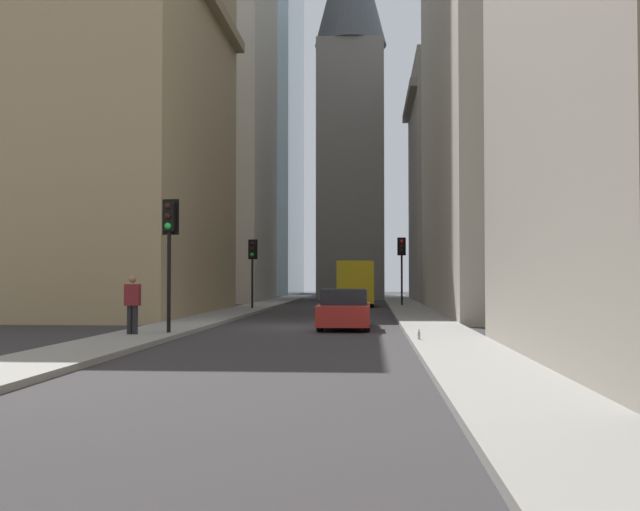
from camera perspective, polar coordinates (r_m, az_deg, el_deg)
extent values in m
plane|color=#302D30|center=(26.93, -1.01, -5.59)|extent=(135.00, 135.00, 0.00)
cube|color=gray|center=(27.68, -10.37, -5.32)|extent=(90.00, 2.20, 0.14)
cube|color=gray|center=(26.91, 8.63, -5.43)|extent=(90.00, 2.20, 0.14)
cube|color=gray|center=(58.31, 12.14, 5.44)|extent=(12.44, 10.00, 18.11)
cube|color=gray|center=(58.96, 6.93, 11.70)|extent=(12.44, 0.50, 0.60)
cube|color=#A8A091|center=(40.06, 16.34, 16.17)|extent=(19.79, 10.00, 28.16)
cube|color=#A8A091|center=(58.70, -9.05, 11.32)|extent=(12.22, 10.00, 30.11)
cube|color=#9E8966|center=(38.02, -16.24, 9.73)|extent=(15.43, 10.00, 18.65)
cube|color=gray|center=(61.69, 2.41, 6.49)|extent=(5.46, 5.46, 21.27)
cube|color=yellow|center=(46.36, 2.81, -2.07)|extent=(4.60, 2.25, 2.60)
cube|color=#38383D|center=(49.56, 2.89, -2.45)|extent=(1.90, 2.25, 1.90)
cube|color=black|center=(49.56, 2.89, -1.76)|extent=(1.92, 2.09, 0.64)
cylinder|color=black|center=(49.57, 4.03, -3.32)|extent=(0.88, 0.28, 0.88)
cylinder|color=black|center=(49.60, 1.75, -3.32)|extent=(0.88, 0.28, 0.88)
cylinder|color=black|center=(44.97, 4.04, -3.48)|extent=(0.88, 0.28, 0.88)
cylinder|color=black|center=(45.01, 1.53, -3.48)|extent=(0.88, 0.28, 0.88)
cube|color=maroon|center=(26.06, 1.93, -4.56)|extent=(4.30, 1.78, 0.70)
cube|color=black|center=(25.84, 1.91, -3.21)|extent=(2.10, 1.58, 0.54)
cylinder|color=black|center=(27.40, 3.67, -4.85)|extent=(0.64, 0.22, 0.64)
cylinder|color=black|center=(27.46, 0.40, -4.85)|extent=(0.64, 0.22, 0.64)
cylinder|color=black|center=(24.71, 3.63, -5.19)|extent=(0.64, 0.22, 0.64)
cylinder|color=black|center=(24.77, 0.01, -5.19)|extent=(0.64, 0.22, 0.64)
cylinder|color=black|center=(22.90, -11.66, -2.01)|extent=(0.12, 0.12, 3.10)
cube|color=black|center=(22.98, -11.63, 2.98)|extent=(0.28, 0.32, 0.90)
cube|color=black|center=(23.13, -11.52, 2.95)|extent=(0.03, 0.52, 1.10)
sphere|color=black|center=(22.85, -11.73, 3.76)|extent=(0.20, 0.20, 0.20)
sphere|color=black|center=(22.83, -11.73, 3.01)|extent=(0.20, 0.20, 0.20)
sphere|color=green|center=(22.80, -11.74, 2.26)|extent=(0.20, 0.20, 0.20)
cylinder|color=black|center=(45.05, 6.37, -1.85)|extent=(0.12, 0.12, 3.14)
cube|color=black|center=(45.09, 6.36, 0.71)|extent=(0.28, 0.32, 0.90)
cube|color=black|center=(45.24, 6.36, 0.71)|extent=(0.03, 0.52, 1.10)
sphere|color=red|center=(44.94, 6.37, 1.11)|extent=(0.20, 0.20, 0.20)
sphere|color=black|center=(44.93, 6.37, 0.72)|extent=(0.20, 0.20, 0.20)
sphere|color=black|center=(44.91, 6.37, 0.34)|extent=(0.20, 0.20, 0.20)
cylinder|color=black|center=(40.75, -5.28, -2.11)|extent=(0.12, 0.12, 2.80)
cube|color=black|center=(40.78, -5.27, 0.49)|extent=(0.28, 0.32, 0.90)
cube|color=black|center=(40.94, -5.24, 0.48)|extent=(0.03, 0.52, 1.10)
sphere|color=black|center=(40.64, -5.31, 0.92)|extent=(0.20, 0.20, 0.20)
sphere|color=black|center=(40.63, -5.31, 0.49)|extent=(0.20, 0.20, 0.20)
sphere|color=green|center=(40.62, -5.31, 0.07)|extent=(0.20, 0.20, 0.20)
cylinder|color=black|center=(22.44, -14.17, -4.87)|extent=(0.16, 0.16, 0.85)
cylinder|color=black|center=(22.49, -14.58, -4.86)|extent=(0.16, 0.16, 0.85)
cube|color=maroon|center=(22.44, -14.36, -2.98)|extent=(0.26, 0.44, 0.64)
sphere|color=#936B4C|center=(22.43, -14.35, -1.78)|extent=(0.22, 0.22, 0.22)
cylinder|color=#999EA3|center=(20.16, 7.70, -6.19)|extent=(0.07, 0.07, 0.20)
cylinder|color=#999EA3|center=(20.15, 7.70, -5.81)|extent=(0.03, 0.03, 0.07)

